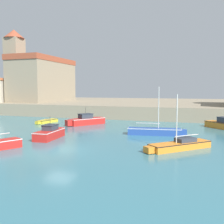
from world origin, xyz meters
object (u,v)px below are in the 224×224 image
(church, at_px, (40,77))
(dinghy_yellow_7, at_px, (47,121))
(sailboat_blue_3, at_px, (155,131))
(sailboat_orange_1, at_px, (180,145))
(motorboat_red_5, at_px, (86,120))
(motorboat_red_2, at_px, (50,133))

(church, bearing_deg, dinghy_yellow_7, -53.93)
(sailboat_blue_3, bearing_deg, sailboat_orange_1, -64.27)
(motorboat_red_5, relative_size, dinghy_yellow_7, 1.30)
(sailboat_orange_1, bearing_deg, dinghy_yellow_7, 150.21)
(motorboat_red_2, xyz_separation_m, dinghy_yellow_7, (-7.39, 11.07, -0.30))
(sailboat_blue_3, xyz_separation_m, dinghy_yellow_7, (-17.78, 5.49, -0.17))
(motorboat_red_2, bearing_deg, dinghy_yellow_7, 123.73)
(sailboat_blue_3, distance_m, church, 40.59)
(church, bearing_deg, sailboat_blue_3, -37.70)
(sailboat_blue_3, relative_size, dinghy_yellow_7, 1.50)
(motorboat_red_2, height_order, dinghy_yellow_7, motorboat_red_2)
(sailboat_blue_3, bearing_deg, motorboat_red_2, -151.74)
(dinghy_yellow_7, distance_m, church, 24.63)
(dinghy_yellow_7, bearing_deg, sailboat_orange_1, -29.79)
(sailboat_orange_1, distance_m, motorboat_red_2, 13.55)
(sailboat_orange_1, height_order, sailboat_blue_3, sailboat_blue_3)
(motorboat_red_2, relative_size, sailboat_blue_3, 0.76)
(sailboat_orange_1, xyz_separation_m, church, (-34.68, 30.88, 7.59))
(dinghy_yellow_7, xyz_separation_m, church, (-13.77, 18.90, 7.71))
(sailboat_orange_1, relative_size, motorboat_red_2, 1.08)
(dinghy_yellow_7, height_order, church, church)
(motorboat_red_5, relative_size, church, 0.33)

